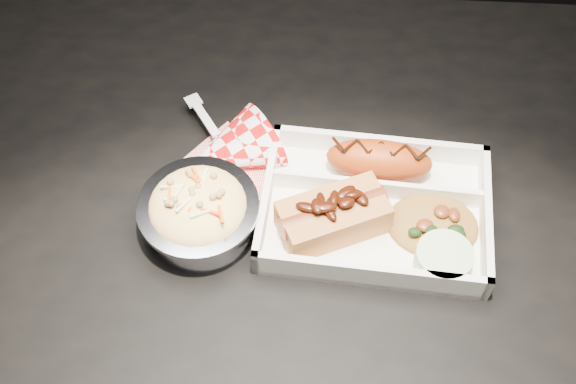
{
  "coord_description": "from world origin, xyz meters",
  "views": [
    {
      "loc": [
        -0.01,
        -0.43,
        1.43
      ],
      "look_at": [
        -0.04,
        0.01,
        0.81
      ],
      "focal_mm": 45.0,
      "sensor_mm": 36.0,
      "label": 1
    }
  ],
  "objects_px": {
    "dining_table": "(321,270)",
    "fried_pastry": "(379,160)",
    "food_tray": "(374,211)",
    "hotdog": "(333,215)",
    "napkin_fork": "(227,153)",
    "foil_coleslaw_cup": "(199,211)"
  },
  "relations": [
    {
      "from": "fried_pastry",
      "to": "napkin_fork",
      "type": "relative_size",
      "value": 0.73
    },
    {
      "from": "food_tray",
      "to": "hotdog",
      "type": "distance_m",
      "value": 0.06
    },
    {
      "from": "dining_table",
      "to": "foil_coleslaw_cup",
      "type": "bearing_deg",
      "value": -178.2
    },
    {
      "from": "dining_table",
      "to": "foil_coleslaw_cup",
      "type": "xyz_separation_m",
      "value": [
        -0.14,
        -0.0,
        0.12
      ]
    },
    {
      "from": "dining_table",
      "to": "hotdog",
      "type": "relative_size",
      "value": 9.25
    },
    {
      "from": "hotdog",
      "to": "fried_pastry",
      "type": "bearing_deg",
      "value": 32.58
    },
    {
      "from": "food_tray",
      "to": "napkin_fork",
      "type": "bearing_deg",
      "value": 162.73
    },
    {
      "from": "dining_table",
      "to": "foil_coleslaw_cup",
      "type": "height_order",
      "value": "foil_coleslaw_cup"
    },
    {
      "from": "dining_table",
      "to": "napkin_fork",
      "type": "xyz_separation_m",
      "value": [
        -0.12,
        0.09,
        0.11
      ]
    },
    {
      "from": "hotdog",
      "to": "foil_coleslaw_cup",
      "type": "relative_size",
      "value": 0.98
    },
    {
      "from": "food_tray",
      "to": "foil_coleslaw_cup",
      "type": "bearing_deg",
      "value": -167.73
    },
    {
      "from": "food_tray",
      "to": "fried_pastry",
      "type": "relative_size",
      "value": 2.15
    },
    {
      "from": "foil_coleslaw_cup",
      "to": "hotdog",
      "type": "bearing_deg",
      "value": 1.74
    },
    {
      "from": "food_tray",
      "to": "dining_table",
      "type": "bearing_deg",
      "value": -152.94
    },
    {
      "from": "food_tray",
      "to": "hotdog",
      "type": "relative_size",
      "value": 2.02
    },
    {
      "from": "dining_table",
      "to": "food_tray",
      "type": "relative_size",
      "value": 4.58
    },
    {
      "from": "dining_table",
      "to": "fried_pastry",
      "type": "distance_m",
      "value": 0.16
    },
    {
      "from": "food_tray",
      "to": "foil_coleslaw_cup",
      "type": "height_order",
      "value": "foil_coleslaw_cup"
    },
    {
      "from": "food_tray",
      "to": "napkin_fork",
      "type": "relative_size",
      "value": 1.57
    },
    {
      "from": "napkin_fork",
      "to": "fried_pastry",
      "type": "bearing_deg",
      "value": 52.77
    },
    {
      "from": "napkin_fork",
      "to": "food_tray",
      "type": "bearing_deg",
      "value": 35.5
    },
    {
      "from": "dining_table",
      "to": "food_tray",
      "type": "height_order",
      "value": "food_tray"
    }
  ]
}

